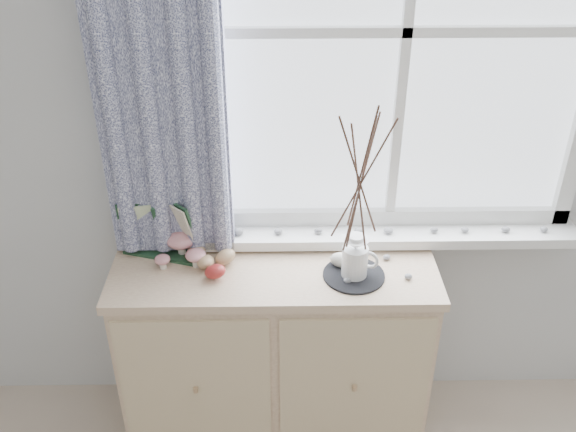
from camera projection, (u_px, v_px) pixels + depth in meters
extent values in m
cube|color=silver|center=(314.00, 127.00, 2.33)|extent=(4.00, 0.04, 2.60)
cube|color=white|center=(406.00, 30.00, 2.15)|extent=(1.30, 0.01, 1.40)
cube|color=white|center=(390.00, 234.00, 2.49)|extent=(1.45, 0.16, 0.04)
cube|color=#0A0E38|center=(154.00, 34.00, 2.02)|extent=(0.44, 0.06, 1.61)
cube|color=beige|center=(275.00, 356.00, 2.59)|extent=(1.17, 0.43, 0.81)
cube|color=beige|center=(274.00, 271.00, 2.37)|extent=(1.20, 0.45, 0.03)
cube|color=beige|center=(197.00, 398.00, 2.40)|extent=(0.55, 0.01, 0.75)
cube|color=beige|center=(353.00, 396.00, 2.40)|extent=(0.55, 0.01, 0.75)
cylinder|color=silver|center=(182.00, 248.00, 2.40)|extent=(0.03, 0.03, 0.07)
ellipsoid|color=#9F050D|center=(181.00, 239.00, 2.38)|extent=(0.11, 0.11, 0.06)
cylinder|color=silver|center=(196.00, 261.00, 2.35)|extent=(0.03, 0.03, 0.05)
ellipsoid|color=#9F050D|center=(195.00, 255.00, 2.33)|extent=(0.08, 0.08, 0.04)
cylinder|color=silver|center=(163.00, 264.00, 2.34)|extent=(0.03, 0.03, 0.04)
ellipsoid|color=#9F050D|center=(162.00, 259.00, 2.33)|extent=(0.06, 0.06, 0.03)
ellipsoid|color=#A4795B|center=(205.00, 262.00, 2.33)|extent=(0.06, 0.05, 0.08)
ellipsoid|color=#A4795B|center=(196.00, 251.00, 2.39)|extent=(0.06, 0.05, 0.08)
ellipsoid|color=maroon|center=(215.00, 272.00, 2.28)|extent=(0.06, 0.05, 0.08)
ellipsoid|color=#A4795B|center=(225.00, 257.00, 2.36)|extent=(0.06, 0.05, 0.08)
cylinder|color=black|center=(354.00, 275.00, 2.31)|extent=(0.22, 0.22, 0.01)
cylinder|color=white|center=(355.00, 261.00, 2.27)|extent=(0.12, 0.12, 0.11)
cone|color=white|center=(356.00, 244.00, 2.24)|extent=(0.09, 0.09, 0.04)
cylinder|color=white|center=(356.00, 239.00, 2.22)|extent=(0.06, 0.06, 0.03)
torus|color=white|center=(369.00, 260.00, 2.27)|extent=(0.07, 0.04, 0.07)
ellipsoid|color=gray|center=(347.00, 281.00, 2.27)|extent=(0.03, 0.03, 0.02)
ellipsoid|color=gray|center=(354.00, 255.00, 2.41)|extent=(0.03, 0.03, 0.02)
ellipsoid|color=gray|center=(408.00, 277.00, 2.29)|extent=(0.03, 0.03, 0.02)
ellipsoid|color=gray|center=(321.00, 249.00, 2.44)|extent=(0.03, 0.03, 0.02)
ellipsoid|color=gray|center=(387.00, 257.00, 2.39)|extent=(0.03, 0.03, 0.02)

